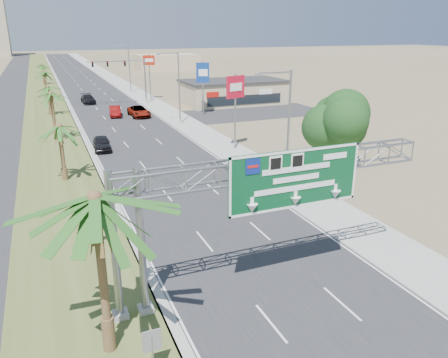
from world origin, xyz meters
TOP-DOWN VIEW (x-y plane):
  - road at (0.00, 110.00)m, footprint 12.00×300.00m
  - sidewalk_right at (8.50, 110.00)m, footprint 4.00×300.00m
  - median_grass at (-10.00, 110.00)m, footprint 7.00×300.00m
  - opposing_road at (-17.00, 110.00)m, footprint 8.00×300.00m
  - sign_gantry at (-1.06, 9.93)m, footprint 16.75×1.24m
  - palm_near at (-9.20, 8.00)m, footprint 5.70×5.70m
  - palm_row_b at (-9.50, 32.00)m, footprint 3.99×3.99m
  - palm_row_c at (-9.50, 48.00)m, footprint 3.99×3.99m
  - palm_row_d at (-9.50, 66.00)m, footprint 3.99×3.99m
  - palm_row_e at (-9.50, 85.00)m, footprint 3.99×3.99m
  - palm_row_f at (-9.50, 110.00)m, footprint 3.99×3.99m
  - streetlight_near at (7.30, 22.00)m, footprint 3.27×0.44m
  - streetlight_mid at (7.30, 52.00)m, footprint 3.27×0.44m
  - streetlight_far at (7.30, 88.00)m, footprint 3.27×0.44m
  - signal_mast at (5.17, 71.97)m, footprint 10.28×0.71m
  - store_building at (22.00, 66.00)m, footprint 18.00×10.00m
  - oak_near at (15.00, 26.00)m, footprint 4.50×4.50m
  - oak_far at (18.00, 30.00)m, footprint 3.50×3.50m
  - median_signback_a at (-7.80, 6.00)m, footprint 0.75×0.08m
  - median_signback_b at (-8.50, 18.00)m, footprint 0.75×0.08m
  - building_distant_right at (30.00, 140.00)m, footprint 20.00×12.00m
  - car_left_lane at (-4.93, 41.58)m, footprint 2.13×4.70m
  - car_mid_lane at (-0.20, 61.53)m, footprint 2.27×5.03m
  - car_right_lane at (3.21, 59.83)m, footprint 2.86×5.93m
  - car_far at (-2.70, 76.30)m, footprint 2.41×5.48m
  - pole_sign_red_near at (9.08, 36.08)m, footprint 2.38×1.02m
  - pole_sign_blue at (13.00, 57.35)m, footprint 1.96×1.06m
  - pole_sign_red_far at (9.00, 76.12)m, footprint 2.19×0.94m

SIDE VIEW (x-z plane):
  - road at x=0.00m, z-range 0.00..0.02m
  - opposing_road at x=-17.00m, z-range 0.00..0.02m
  - sidewalk_right at x=8.50m, z-range 0.00..0.10m
  - median_grass at x=-10.00m, z-range 0.00..0.12m
  - car_left_lane at x=-4.93m, z-range 0.00..1.56m
  - car_far at x=-2.70m, z-range 0.00..1.57m
  - car_mid_lane at x=-0.20m, z-range 0.00..1.60m
  - car_right_lane at x=3.21m, z-range 0.00..1.63m
  - median_signback_a at x=-7.80m, z-range 0.41..2.49m
  - median_signback_b at x=-8.50m, z-range 0.41..2.49m
  - store_building at x=22.00m, z-range 0.00..4.00m
  - building_distant_right at x=30.00m, z-range 0.00..5.00m
  - oak_far at x=18.00m, z-range 1.02..6.62m
  - palm_row_d at x=-9.50m, z-range 1.69..7.14m
  - oak_near at x=15.00m, z-range 1.13..7.93m
  - streetlight_near at x=7.30m, z-range -0.31..9.69m
  - streetlight_mid at x=7.30m, z-range -0.31..9.69m
  - streetlight_far at x=7.30m, z-range -0.31..9.69m
  - palm_row_f at x=-9.50m, z-range 1.83..7.58m
  - signal_mast at x=5.17m, z-range 0.85..8.85m
  - palm_row_b at x=-9.50m, z-range 1.93..7.87m
  - palm_row_e at x=-9.50m, z-range 2.02..8.16m
  - palm_row_c at x=-9.50m, z-range 2.29..9.04m
  - sign_gantry at x=-1.06m, z-range 2.31..9.81m
  - pole_sign_blue at x=13.00m, z-range 2.08..10.40m
  - pole_sign_red_near at x=9.08m, z-range 2.37..10.80m
  - pole_sign_red_far at x=9.00m, z-range 2.48..11.03m
  - palm_near at x=-9.20m, z-range 2.76..11.11m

